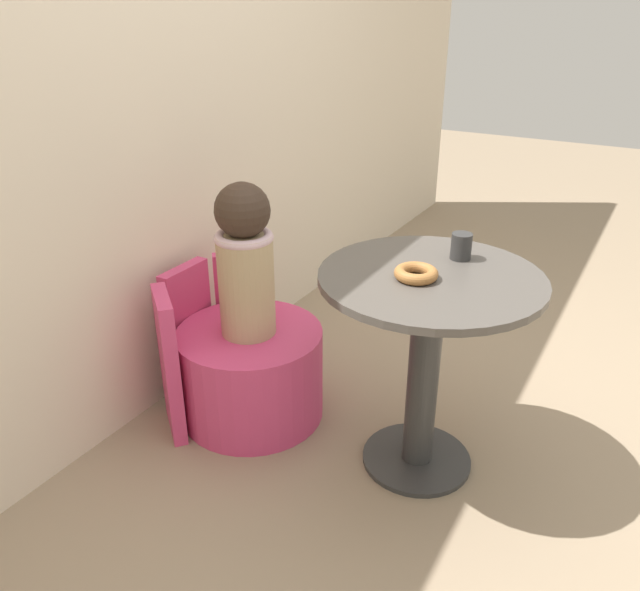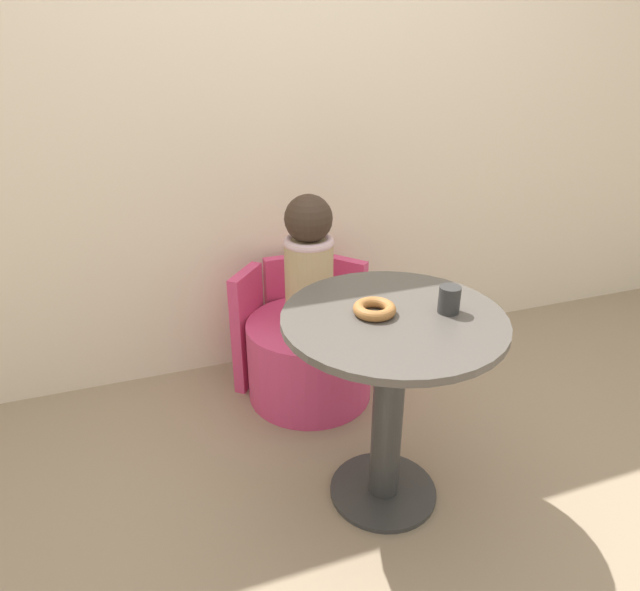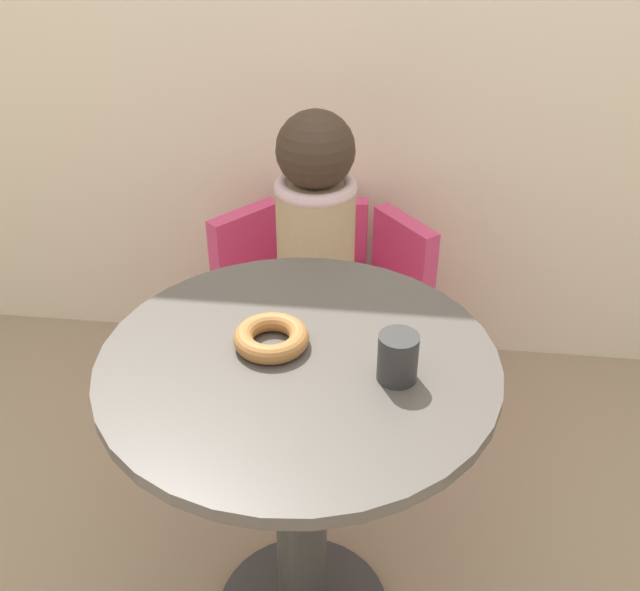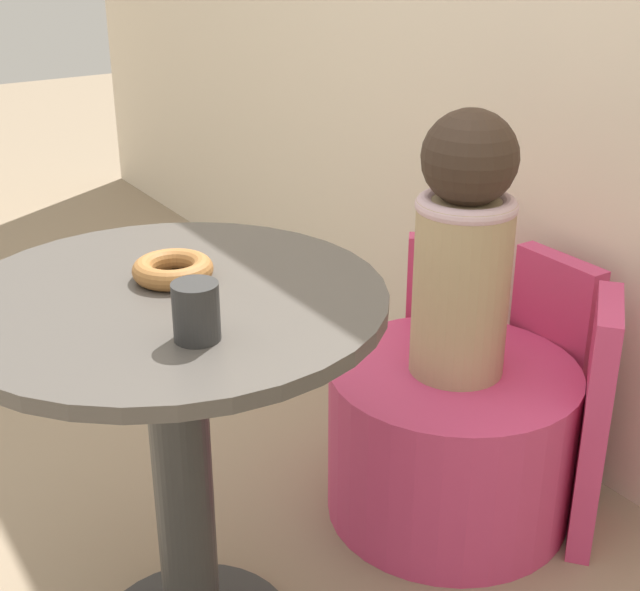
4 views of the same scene
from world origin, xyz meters
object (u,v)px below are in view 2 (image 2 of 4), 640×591
tub_chair (310,359)px  donut (374,309)px  round_table (390,373)px  cup (449,300)px  child_figure (309,262)px

tub_chair → donut: 0.84m
round_table → donut: 0.23m
tub_chair → cup: (0.22, -0.70, 0.58)m
child_figure → cup: bearing=-72.3°
tub_chair → donut: donut is taller
tub_chair → cup: 0.93m
round_table → tub_chair: round_table is taller
tub_chair → cup: size_ratio=6.42×
donut → cup: size_ratio=1.56×
round_table → cup: cup is taller
donut → tub_chair: bearing=90.1°
donut → cup: bearing=-15.9°
tub_chair → round_table: bearing=-85.5°
round_table → donut: size_ratio=5.38×
round_table → tub_chair: (-0.05, 0.67, -0.33)m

